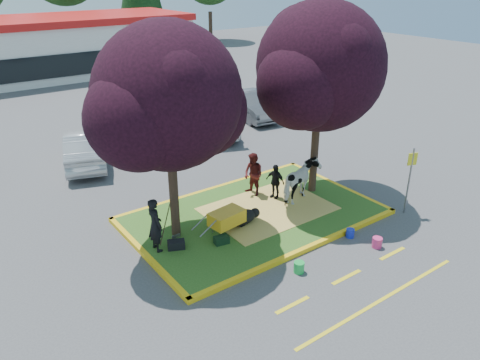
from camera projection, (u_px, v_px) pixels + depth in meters
ground at (254, 217)px, 16.04m from camera, size 90.00×90.00×0.00m
median_island at (254, 216)px, 16.00m from camera, size 8.00×5.00×0.15m
curb_near at (306, 249)px, 14.10m from camera, size 8.30×0.16×0.15m
curb_far at (213, 189)px, 17.91m from camera, size 8.30×0.16×0.15m
curb_left at (145, 255)px, 13.82m from camera, size 0.16×5.30×0.15m
curb_right at (337, 186)px, 18.19m from camera, size 0.16×5.30×0.15m
straw_bedding at (268, 209)px, 16.29m from camera, size 4.20×3.00×0.01m
tree_purple_left at (169, 104)px, 13.03m from camera, size 5.06×4.20×6.51m
tree_purple_right at (321, 73)px, 15.84m from camera, size 5.30×4.40×6.82m
fire_lane_stripe_a at (292, 305)px, 11.87m from camera, size 1.10×0.12×0.01m
fire_lane_stripe_b at (347, 277)px, 12.94m from camera, size 1.10×0.12×0.01m
fire_lane_stripe_c at (392, 253)px, 14.01m from camera, size 1.10×0.12×0.01m
fire_lane_long at (382, 300)px, 12.06m from camera, size 6.00×0.10×0.01m
retail_building at (58, 45)px, 36.79m from camera, size 20.40×8.40×4.40m
cow at (301, 182)px, 16.58m from camera, size 1.94×1.39×1.49m
calf at (242, 217)px, 15.25m from camera, size 1.13×0.72×0.46m
handler at (155, 225)px, 13.61m from camera, size 0.41×0.62×1.67m
visitor_a at (253, 175)px, 16.99m from camera, size 0.72×0.86×1.61m
visitor_b at (275, 181)px, 16.84m from camera, size 0.52×0.82×1.30m
wheelbarrow at (227, 218)px, 14.65m from camera, size 1.98×0.80×0.75m
gear_bag_dark at (176, 245)px, 13.94m from camera, size 0.58×0.46×0.26m
gear_bag_green at (221, 240)px, 14.21m from camera, size 0.48×0.35×0.24m
sign_post at (410, 174)px, 15.76m from camera, size 0.32×0.15×2.40m
bucket_green at (299, 267)px, 13.09m from camera, size 0.40×0.40×0.33m
bucket_pink at (377, 243)px, 14.27m from camera, size 0.33×0.33×0.32m
bucket_blue at (350, 233)px, 14.81m from camera, size 0.34×0.34×0.28m
car_silver at (85, 147)px, 20.13m from camera, size 2.99×4.84×1.51m
car_red at (142, 129)px, 22.79m from camera, size 3.33×5.18×1.33m
car_white at (213, 119)px, 23.97m from camera, size 3.65×5.37×1.44m
car_grey at (250, 105)px, 26.39m from camera, size 2.21×4.72×1.50m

